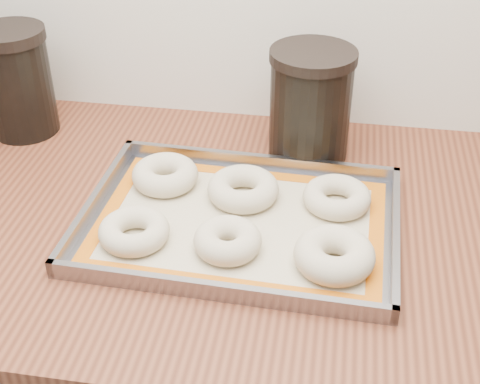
% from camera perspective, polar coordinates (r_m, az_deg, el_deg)
% --- Properties ---
extents(countertop, '(3.06, 0.68, 0.04)m').
position_cam_1_polar(countertop, '(1.07, -11.07, -1.79)').
color(countertop, brown).
rests_on(countertop, cabinet).
extents(baking_tray, '(0.47, 0.34, 0.03)m').
position_cam_1_polar(baking_tray, '(0.99, -0.00, -2.54)').
color(baking_tray, gray).
rests_on(baking_tray, countertop).
extents(baking_mat, '(0.43, 0.30, 0.00)m').
position_cam_1_polar(baking_mat, '(0.99, 0.00, -2.63)').
color(baking_mat, '#C6B793').
rests_on(baking_mat, baking_tray).
extents(bagel_front_left, '(0.12, 0.12, 0.03)m').
position_cam_1_polar(bagel_front_left, '(0.96, -9.03, -3.32)').
color(bagel_front_left, beige).
rests_on(bagel_front_left, baking_mat).
extents(bagel_front_mid, '(0.12, 0.12, 0.04)m').
position_cam_1_polar(bagel_front_mid, '(0.93, -1.06, -4.15)').
color(bagel_front_mid, beige).
rests_on(bagel_front_mid, baking_mat).
extents(bagel_front_right, '(0.13, 0.13, 0.04)m').
position_cam_1_polar(bagel_front_right, '(0.91, 8.05, -5.35)').
color(bagel_front_right, beige).
rests_on(bagel_front_right, baking_mat).
extents(bagel_back_left, '(0.13, 0.13, 0.04)m').
position_cam_1_polar(bagel_back_left, '(1.07, -6.41, 1.47)').
color(bagel_back_left, beige).
rests_on(bagel_back_left, baking_mat).
extents(bagel_back_mid, '(0.13, 0.13, 0.04)m').
position_cam_1_polar(bagel_back_mid, '(1.03, 0.27, 0.27)').
color(bagel_back_mid, beige).
rests_on(bagel_back_mid, baking_mat).
extents(bagel_back_right, '(0.13, 0.13, 0.03)m').
position_cam_1_polar(bagel_back_right, '(1.03, 8.26, -0.43)').
color(bagel_back_right, beige).
rests_on(bagel_back_right, baking_mat).
extents(canister_mid, '(0.13, 0.13, 0.19)m').
position_cam_1_polar(canister_mid, '(1.26, -18.47, 8.96)').
color(canister_mid, black).
rests_on(canister_mid, countertop).
extents(canister_right, '(0.14, 0.14, 0.19)m').
position_cam_1_polar(canister_right, '(1.12, 6.02, 7.45)').
color(canister_right, black).
rests_on(canister_right, countertop).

